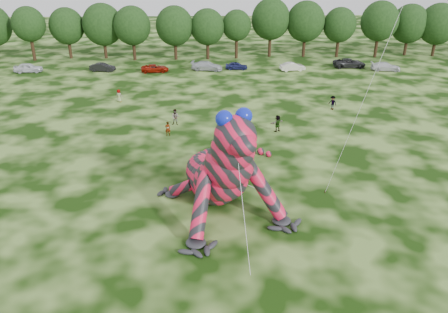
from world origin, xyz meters
TOP-DOWN VIEW (x-y plane):
  - ground at (0.00, 0.00)m, footprint 240.00×240.00m
  - inflatable_gecko at (-4.47, 6.18)m, footprint 19.85×21.39m
  - tree_3 at (-35.72, 57.07)m, footprint 5.81×5.23m
  - tree_4 at (-29.64, 58.71)m, footprint 6.22×5.60m
  - tree_5 at (-23.12, 58.44)m, footprint 7.16×6.44m
  - tree_6 at (-17.56, 56.68)m, footprint 6.52×5.86m
  - tree_7 at (-10.08, 56.80)m, footprint 6.68×6.01m
  - tree_8 at (-4.22, 56.99)m, footprint 6.14×5.53m
  - tree_9 at (1.06, 57.35)m, footprint 5.27×4.74m
  - tree_10 at (7.40, 58.58)m, footprint 7.09×6.38m
  - tree_11 at (13.79, 58.20)m, footprint 7.01×6.31m
  - tree_12 at (20.01, 57.74)m, footprint 5.99×5.39m
  - tree_13 at (27.13, 57.13)m, footprint 6.83×6.15m
  - tree_14 at (33.46, 58.72)m, footprint 6.82×6.14m
  - tree_15 at (38.47, 57.77)m, footprint 7.17×6.45m
  - car_0 at (-33.57, 48.03)m, footprint 4.55×2.13m
  - car_1 at (-21.61, 48.18)m, footprint 4.30×2.21m
  - car_2 at (-12.95, 47.30)m, footprint 4.67×2.49m
  - car_3 at (-4.47, 48.12)m, footprint 5.39×2.90m
  - car_4 at (0.49, 48.54)m, footprint 3.81×1.85m
  - car_5 at (9.66, 47.21)m, footprint 4.29×2.00m
  - car_6 at (19.79, 49.16)m, footprint 5.45×2.58m
  - car_7 at (25.09, 46.61)m, footprint 5.00×2.61m
  - spectator_2 at (10.89, 27.17)m, footprint 1.21×1.29m
  - spectator_1 at (-8.16, 22.59)m, footprint 0.98×0.81m
  - spectator_0 at (-8.81, 19.38)m, footprint 0.64×0.49m
  - spectator_4 at (-16.01, 31.47)m, footprint 0.94×0.78m
  - spectator_5 at (2.97, 20.14)m, footprint 1.73×1.33m

SIDE VIEW (x-z plane):
  - ground at x=0.00m, z-range 0.00..0.00m
  - car_2 at x=-12.95m, z-range 0.00..1.25m
  - car_4 at x=0.49m, z-range 0.00..1.25m
  - car_1 at x=-21.61m, z-range 0.00..1.35m
  - car_5 at x=9.66m, z-range 0.00..1.36m
  - car_7 at x=25.09m, z-range 0.00..1.38m
  - car_3 at x=-4.47m, z-range 0.00..1.49m
  - car_6 at x=19.79m, z-range 0.00..1.50m
  - car_0 at x=-33.57m, z-range 0.00..1.51m
  - spectator_0 at x=-8.81m, z-range 0.00..1.57m
  - spectator_4 at x=-16.01m, z-range 0.00..1.64m
  - spectator_2 at x=10.89m, z-range 0.00..1.75m
  - spectator_5 at x=2.97m, z-range 0.00..1.83m
  - spectator_1 at x=-8.16m, z-range 0.00..1.84m
  - inflatable_gecko at x=-4.47m, z-range 0.00..8.63m
  - tree_9 at x=1.06m, z-range 0.00..8.68m
  - tree_8 at x=-4.22m, z-range 0.00..8.94m
  - tree_12 at x=20.01m, z-range 0.00..8.97m
  - tree_4 at x=-29.64m, z-range 0.00..9.06m
  - tree_14 at x=33.46m, z-range 0.00..9.40m
  - tree_3 at x=-35.72m, z-range 0.00..9.44m
  - tree_7 at x=-10.08m, z-range 0.00..9.48m
  - tree_6 at x=-17.56m, z-range 0.00..9.49m
  - tree_15 at x=38.47m, z-range 0.00..9.63m
  - tree_5 at x=-23.12m, z-range 0.00..9.80m
  - tree_11 at x=13.79m, z-range 0.00..10.07m
  - tree_13 at x=27.13m, z-range 0.00..10.13m
  - tree_10 at x=7.40m, z-range 0.00..10.50m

